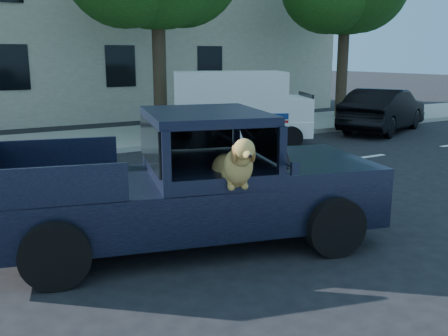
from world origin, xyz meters
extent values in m
plane|color=black|center=(0.00, 0.00, 0.00)|extent=(120.00, 120.00, 0.00)
cube|color=gray|center=(0.00, 9.20, 0.07)|extent=(60.00, 4.00, 0.15)
cylinder|color=#332619|center=(5.00, 9.60, 2.20)|extent=(0.44, 0.44, 4.40)
cylinder|color=#332619|center=(13.00, 9.60, 2.20)|extent=(0.44, 0.44, 4.40)
cube|color=beige|center=(3.00, 16.50, 4.50)|extent=(26.00, 6.00, 9.00)
cube|color=black|center=(1.44, 0.29, 0.63)|extent=(5.56, 3.25, 0.66)
cube|color=black|center=(3.24, -0.17, 1.05)|extent=(1.96, 2.32, 0.16)
cube|color=black|center=(1.68, 0.23, 1.81)|extent=(1.99, 2.26, 0.12)
cube|color=black|center=(2.47, 0.03, 1.46)|extent=(0.68, 1.74, 0.57)
cube|color=black|center=(1.77, -0.26, 0.82)|extent=(0.67, 0.67, 0.38)
cube|color=black|center=(2.15, -1.19, 1.29)|extent=(0.11, 0.07, 0.16)
cube|color=silver|center=(6.34, 6.70, 0.52)|extent=(4.32, 3.23, 0.47)
cube|color=silver|center=(6.00, 6.85, 1.45)|extent=(3.64, 2.93, 1.41)
cube|color=silver|center=(7.75, 6.07, 1.08)|extent=(1.48, 1.93, 0.66)
cube|color=navy|center=(5.63, 6.03, 0.94)|extent=(2.92, 1.32, 0.17)
cube|color=#9E0F0F|center=(5.63, 6.03, 0.79)|extent=(2.92, 1.32, 0.07)
imported|color=black|center=(12.02, 6.41, 0.75)|extent=(3.25, 4.81, 1.50)
camera|label=1|loc=(-1.53, -5.81, 2.62)|focal=40.00mm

